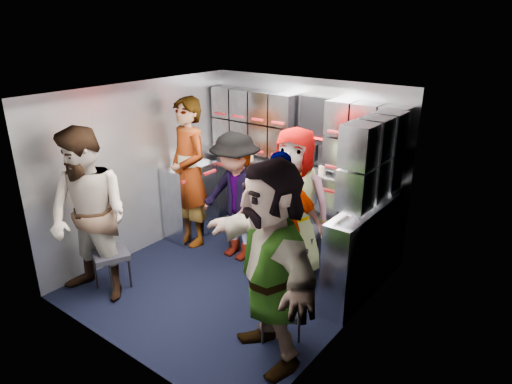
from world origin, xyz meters
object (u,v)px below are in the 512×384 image
Objects in this scene: attendant_arc_b at (236,197)px; attendant_arc_a at (89,217)px; jump_seat_mid_right at (287,256)px; attendant_standing at (189,173)px; attendant_arc_d at (278,226)px; attendant_arc_c at (294,204)px; jump_seat_near_left at (110,256)px; jump_seat_near_right at (281,310)px; attendant_arc_e at (270,264)px; jump_seat_mid_left at (245,219)px; jump_seat_center at (301,234)px.

attendant_arc_a is at bearing -108.88° from attendant_arc_b.
attendant_arc_a is (-1.48, -1.36, 0.54)m from jump_seat_mid_right.
attendant_standing is 1.20× the size of attendant_arc_d.
attendant_arc_c is at bearing 37.35° from attendant_arc_a.
jump_seat_near_left is 1.12× the size of jump_seat_near_right.
jump_seat_near_right is at bearing -33.82° from attendant_arc_b.
attendant_standing reaches higher than attendant_arc_a.
jump_seat_near_left is at bearing -165.44° from attendant_arc_d.
attendant_arc_b is at bearing 168.03° from jump_seat_mid_right.
attendant_arc_e reaches higher than attendant_arc_d.
attendant_arc_b reaches higher than jump_seat_near_right.
jump_seat_near_left is at bearing -68.21° from attendant_standing.
attendant_arc_c is (1.38, 1.45, 0.47)m from jump_seat_near_left.
attendant_arc_e is at bearing -78.76° from attendant_arc_d.
attendant_arc_a is 1.16× the size of attendant_arc_b.
jump_seat_mid_left is 0.28× the size of attendant_standing.
attendant_arc_b is (-0.76, -0.26, 0.36)m from jump_seat_center.
attendant_arc_c is (-0.60, 1.10, 0.50)m from jump_seat_near_right.
attendant_arc_b is 0.91× the size of attendant_arc_c.
jump_seat_center is 1.62m from attendant_standing.
jump_seat_near_left is at bearing -111.72° from jump_seat_mid_left.
jump_seat_center is at bearing 49.80° from jump_seat_near_left.
jump_seat_near_left is 0.31× the size of attendant_arc_b.
attendant_arc_e is at bearing -12.35° from attendant_standing.
jump_seat_near_left is 1.01× the size of jump_seat_center.
attendant_arc_d reaches higher than jump_seat_near_right.
attendant_arc_c reaches higher than jump_seat_near_right.
jump_seat_mid_left is at bearing 138.77° from jump_seat_near_right.
attendant_standing reaches higher than jump_seat_mid_left.
attendant_arc_d reaches higher than jump_seat_mid_left.
jump_seat_near_right is 1.75m from attendant_arc_b.
jump_seat_mid_right is 0.96m from jump_seat_near_right.
jump_seat_center is (0.76, 0.08, -0.01)m from jump_seat_mid_left.
attendant_arc_a reaches higher than jump_seat_mid_right.
jump_seat_mid_left is at bearing 157.23° from jump_seat_mid_right.
jump_seat_mid_left is at bearing 57.92° from attendant_arc_a.
attendant_arc_d is (0.10, -0.63, 0.36)m from jump_seat_center.
attendant_arc_e reaches higher than jump_seat_mid_right.
jump_seat_mid_left is at bearing 68.28° from jump_seat_near_left.
attendant_arc_b is at bearing -160.88° from jump_seat_center.
attendant_standing is at bearing 95.28° from jump_seat_near_left.
jump_seat_near_left is 0.26× the size of attendant_standing.
attendant_arc_c reaches higher than jump_seat_near_left.
attendant_standing reaches higher than jump_seat_near_left.
jump_seat_mid_right is 0.57m from attendant_arc_c.
attendant_standing reaches higher than attendant_arc_d.
attendant_arc_b is at bearing 172.88° from attendant_arc_c.
attendant_arc_b is at bearing -90.00° from jump_seat_mid_left.
jump_seat_mid_left reaches higher than jump_seat_mid_right.
jump_seat_mid_left is 1.21× the size of jump_seat_near_right.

